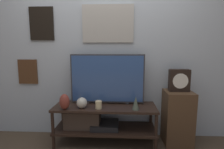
# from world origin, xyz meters

# --- Properties ---
(wall_back) EXTENTS (6.40, 0.08, 2.70)m
(wall_back) POSITION_xyz_m (-0.01, 0.53, 1.36)
(wall_back) COLOR #B2BCC6
(wall_back) RESTS_ON ground_plane
(media_console) EXTENTS (1.34, 0.44, 0.52)m
(media_console) POSITION_xyz_m (-0.11, 0.26, 0.33)
(media_console) COLOR black
(media_console) RESTS_ON ground_plane
(television) EXTENTS (1.00, 0.05, 0.68)m
(television) POSITION_xyz_m (0.03, 0.36, 0.87)
(television) COLOR #333338
(television) RESTS_ON media_console
(vase_round_glass) EXTENTS (0.14, 0.14, 0.14)m
(vase_round_glass) POSITION_xyz_m (-0.29, 0.17, 0.59)
(vase_round_glass) COLOR beige
(vase_round_glass) RESTS_ON media_console
(vase_slim_bronze) EXTENTS (0.09, 0.09, 0.17)m
(vase_slim_bronze) POSITION_xyz_m (0.39, 0.13, 0.60)
(vase_slim_bronze) COLOR #4C5647
(vase_slim_bronze) RESTS_ON media_console
(vase_urn_stoneware) EXTENTS (0.12, 0.12, 0.20)m
(vase_urn_stoneware) POSITION_xyz_m (-0.49, 0.10, 0.62)
(vase_urn_stoneware) COLOR brown
(vase_urn_stoneware) RESTS_ON media_console
(candle_jar) EXTENTS (0.08, 0.08, 0.10)m
(candle_jar) POSITION_xyz_m (-0.07, 0.15, 0.57)
(candle_jar) COLOR beige
(candle_jar) RESTS_ON media_console
(side_table) EXTENTS (0.36, 0.35, 0.72)m
(side_table) POSITION_xyz_m (0.97, 0.31, 0.36)
(side_table) COLOR #513823
(side_table) RESTS_ON ground_plane
(mantel_clock) EXTENTS (0.26, 0.11, 0.29)m
(mantel_clock) POSITION_xyz_m (0.97, 0.32, 0.86)
(mantel_clock) COLOR black
(mantel_clock) RESTS_ON side_table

